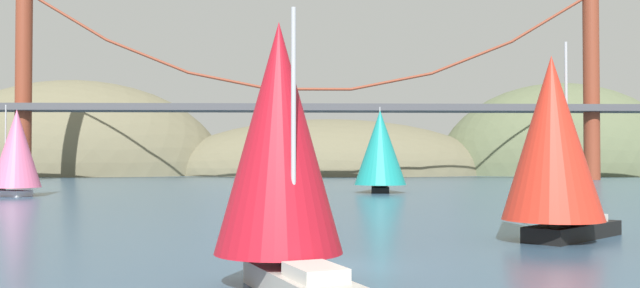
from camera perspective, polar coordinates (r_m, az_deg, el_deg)
name	(u,v)px	position (r m, az deg, el deg)	size (l,w,h in m)	color
ground_plane	(344,267)	(23.43, 2.02, -10.42)	(360.00, 360.00, 0.00)	#385670
headland_left	(74,175)	(166.96, -20.24, -2.48)	(70.73, 44.00, 44.31)	#6B664C
headland_right	(560,175)	(169.64, 19.75, -2.46)	(58.83, 44.00, 43.63)	#5B6647
headland_center	(330,175)	(158.26, 0.83, -2.63)	(78.93, 44.00, 26.15)	#6B664C
suspension_bridge	(311,100)	(118.56, -0.81, 3.80)	(136.59, 6.00, 33.49)	brown
sailboat_pink_spinnaker	(16,151)	(72.86, -24.50, -0.52)	(8.67, 6.47, 9.15)	white
sailboat_crimson_sail	(280,146)	(19.53, -3.42, -0.13)	(4.87, 7.06, 7.93)	#B7B2A8
sailboat_scarlet_sail	(553,144)	(31.71, 19.26, 0.04)	(7.69, 7.50, 9.15)	black
sailboat_teal_sail	(380,149)	(73.70, 5.14, -0.43)	(6.22, 9.48, 9.57)	black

